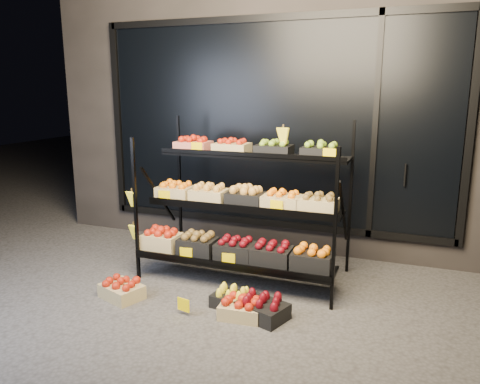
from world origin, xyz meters
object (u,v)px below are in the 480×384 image
at_px(display_rack, 241,206).
at_px(floor_crate_midleft, 232,298).
at_px(floor_crate_midright, 241,308).
at_px(floor_crate_left, 122,289).

distance_m(display_rack, floor_crate_midleft, 1.00).
xyz_separation_m(display_rack, floor_crate_midright, (0.32, -0.85, -0.70)).
bearing_deg(floor_crate_left, floor_crate_midright, 22.12).
bearing_deg(display_rack, floor_crate_midright, -69.30).
xyz_separation_m(display_rack, floor_crate_left, (-0.89, -0.90, -0.69)).
distance_m(floor_crate_left, floor_crate_midright, 1.22).
distance_m(display_rack, floor_crate_midright, 1.15).
relative_size(display_rack, floor_crate_midleft, 5.61).
xyz_separation_m(display_rack, floor_crate_midleft, (0.17, -0.69, -0.70)).
distance_m(display_rack, floor_crate_left, 1.44).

